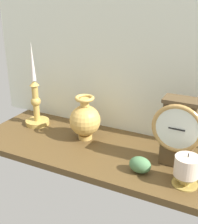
% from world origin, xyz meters
% --- Properties ---
extents(ground_plane, '(1.00, 0.36, 0.02)m').
position_xyz_m(ground_plane, '(0.00, 0.00, -0.01)').
color(ground_plane, brown).
extents(back_wall, '(1.20, 0.02, 0.65)m').
position_xyz_m(back_wall, '(0.00, 0.18, 0.33)').
color(back_wall, silver).
rests_on(back_wall, ground_plane).
extents(mantel_clock, '(0.16, 0.08, 0.23)m').
position_xyz_m(mantel_clock, '(0.24, 0.01, 0.12)').
color(mantel_clock, brown).
rests_on(mantel_clock, ground_plane).
extents(candlestick_tall_left, '(0.10, 0.10, 0.35)m').
position_xyz_m(candlestick_tall_left, '(-0.36, 0.06, 0.09)').
color(candlestick_tall_left, tan).
rests_on(candlestick_tall_left, ground_plane).
extents(brass_vase_bulbous, '(0.12, 0.12, 0.17)m').
position_xyz_m(brass_vase_bulbous, '(-0.11, 0.04, 0.08)').
color(brass_vase_bulbous, tan).
rests_on(brass_vase_bulbous, ground_plane).
extents(pillar_candle_front, '(0.08, 0.08, 0.10)m').
position_xyz_m(pillar_candle_front, '(0.30, -0.09, 0.05)').
color(pillar_candle_front, '#B09445').
rests_on(pillar_candle_front, ground_plane).
extents(ivy_sprig, '(0.07, 0.05, 0.05)m').
position_xyz_m(ivy_sprig, '(0.16, -0.08, 0.03)').
color(ivy_sprig, '#4C7B4C').
rests_on(ivy_sprig, ground_plane).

